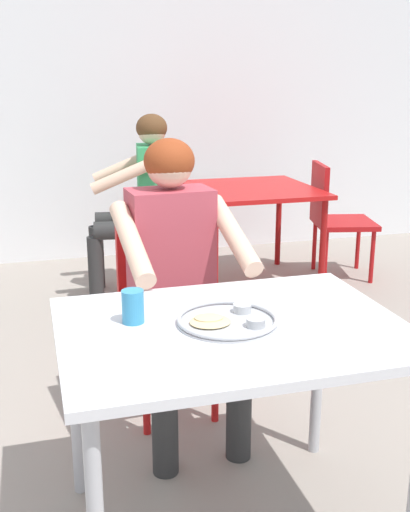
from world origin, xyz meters
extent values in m
cube|color=white|center=(0.00, 3.45, 1.70)|extent=(12.00, 0.12, 3.40)
cube|color=silver|center=(0.06, -0.03, 0.72)|extent=(1.05, 0.79, 0.03)
cylinder|color=#B2B2B7|center=(-0.41, 0.30, 0.35)|extent=(0.04, 0.04, 0.70)
cylinder|color=#B2B2B7|center=(0.53, 0.30, 0.35)|extent=(0.04, 0.04, 0.70)
cylinder|color=#B7BABF|center=(0.05, -0.02, 0.74)|extent=(0.31, 0.31, 0.01)
torus|color=#B7BABF|center=(0.05, -0.02, 0.75)|extent=(0.31, 0.31, 0.01)
cylinder|color=#B2B5BA|center=(0.12, -0.08, 0.75)|extent=(0.06, 0.06, 0.03)
cylinder|color=#9E4714|center=(0.12, -0.08, 0.76)|extent=(0.05, 0.05, 0.01)
cylinder|color=#B2B5BA|center=(0.12, 0.05, 0.75)|extent=(0.06, 0.06, 0.03)
cylinder|color=maroon|center=(0.12, 0.05, 0.76)|extent=(0.05, 0.05, 0.01)
ellipsoid|color=#E5C689|center=(-0.01, -0.02, 0.74)|extent=(0.13, 0.12, 0.01)
ellipsoid|color=#DCC188|center=(-0.01, 0.00, 0.75)|extent=(0.10, 0.08, 0.01)
cylinder|color=#338CBF|center=(-0.23, 0.07, 0.78)|extent=(0.07, 0.07, 0.10)
cylinder|color=#593319|center=(-0.23, 0.07, 0.81)|extent=(0.06, 0.06, 0.02)
cube|color=red|center=(0.04, 0.78, 0.43)|extent=(0.41, 0.44, 0.04)
cube|color=red|center=(0.03, 0.97, 0.64)|extent=(0.37, 0.06, 0.39)
cylinder|color=red|center=(0.21, 0.63, 0.20)|extent=(0.03, 0.03, 0.41)
cylinder|color=red|center=(-0.10, 0.61, 0.20)|extent=(0.03, 0.03, 0.41)
cylinder|color=red|center=(0.18, 0.96, 0.20)|extent=(0.03, 0.03, 0.41)
cylinder|color=red|center=(-0.12, 0.94, 0.20)|extent=(0.03, 0.03, 0.41)
cylinder|color=#2F2F2F|center=(0.22, 0.34, 0.22)|extent=(0.10, 0.10, 0.45)
cylinder|color=#2F2F2F|center=(0.20, 0.54, 0.49)|extent=(0.15, 0.41, 0.12)
cylinder|color=#2F2F2F|center=(-0.08, 0.32, 0.22)|extent=(0.10, 0.10, 0.45)
cylinder|color=#2F2F2F|center=(-0.09, 0.52, 0.49)|extent=(0.15, 0.41, 0.12)
cube|color=#B23F4C|center=(0.04, 0.73, 0.75)|extent=(0.35, 0.22, 0.54)
cylinder|color=beige|center=(0.26, 0.57, 0.86)|extent=(0.11, 0.46, 0.25)
cylinder|color=beige|center=(-0.15, 0.54, 0.86)|extent=(0.11, 0.46, 0.25)
sphere|color=beige|center=(0.04, 0.73, 1.12)|extent=(0.19, 0.19, 0.19)
ellipsoid|color=maroon|center=(0.04, 0.73, 1.14)|extent=(0.21, 0.20, 0.18)
cube|color=#B71414|center=(0.99, 2.38, 0.69)|extent=(0.88, 0.90, 0.03)
cylinder|color=maroon|center=(0.61, 1.99, 0.34)|extent=(0.04, 0.04, 0.68)
cylinder|color=maroon|center=(1.37, 1.99, 0.34)|extent=(0.04, 0.04, 0.68)
cylinder|color=maroon|center=(0.61, 2.77, 0.34)|extent=(0.04, 0.04, 0.68)
cylinder|color=maroon|center=(1.37, 2.77, 0.34)|extent=(0.04, 0.04, 0.68)
cube|color=red|center=(0.25, 2.34, 0.44)|extent=(0.45, 0.47, 0.04)
cube|color=red|center=(0.44, 2.33, 0.65)|extent=(0.06, 0.42, 0.39)
cylinder|color=red|center=(0.06, 2.17, 0.21)|extent=(0.03, 0.03, 0.42)
cylinder|color=red|center=(0.09, 2.53, 0.21)|extent=(0.03, 0.03, 0.42)
cylinder|color=red|center=(0.40, 2.15, 0.21)|extent=(0.03, 0.03, 0.42)
cylinder|color=red|center=(0.43, 2.51, 0.21)|extent=(0.03, 0.03, 0.42)
cube|color=#A91215|center=(1.73, 2.36, 0.41)|extent=(0.51, 0.52, 0.04)
cube|color=#A91215|center=(1.53, 2.40, 0.64)|extent=(0.13, 0.41, 0.42)
cylinder|color=#A91215|center=(1.93, 2.50, 0.20)|extent=(0.03, 0.03, 0.39)
cylinder|color=#A91215|center=(1.85, 2.15, 0.20)|extent=(0.03, 0.03, 0.39)
cylinder|color=#A91215|center=(1.60, 2.57, 0.20)|extent=(0.03, 0.03, 0.39)
cylinder|color=#A91215|center=(1.52, 2.22, 0.20)|extent=(0.03, 0.03, 0.39)
cylinder|color=#2A2A2A|center=(-0.12, 2.29, 0.23)|extent=(0.10, 0.10, 0.45)
cylinder|color=#2A2A2A|center=(0.07, 2.26, 0.49)|extent=(0.41, 0.17, 0.12)
cylinder|color=#2A2A2A|center=(-0.08, 2.58, 0.23)|extent=(0.10, 0.10, 0.45)
cylinder|color=#2A2A2A|center=(0.12, 2.56, 0.49)|extent=(0.41, 0.17, 0.12)
cube|color=#339959|center=(0.29, 2.38, 0.76)|extent=(0.24, 0.36, 0.53)
cylinder|color=beige|center=(0.09, 2.20, 0.86)|extent=(0.46, 0.14, 0.25)
cylinder|color=beige|center=(0.14, 2.61, 0.86)|extent=(0.46, 0.14, 0.25)
sphere|color=beige|center=(0.29, 2.38, 1.12)|extent=(0.19, 0.19, 0.19)
ellipsoid|color=brown|center=(0.29, 2.38, 1.14)|extent=(0.21, 0.20, 0.18)
camera|label=1|loc=(-0.50, -1.71, 1.46)|focal=43.78mm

